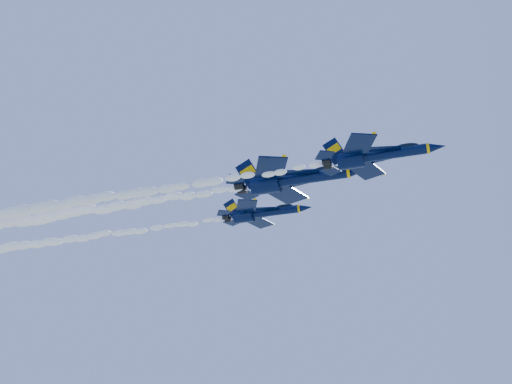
# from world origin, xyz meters

# --- Properties ---
(jet_lead) EXTENTS (16.10, 13.20, 5.98)m
(jet_lead) POSITION_xyz_m (21.57, -13.33, 150.42)
(jet_lead) COLOR black
(smoke_trail_jet_lead) EXTENTS (55.24, 2.18, 1.96)m
(smoke_trail_jet_lead) POSITION_xyz_m (-12.92, -13.33, 149.94)
(smoke_trail_jet_lead) COLOR white
(jet_second) EXTENTS (20.04, 16.44, 7.45)m
(jet_second) POSITION_xyz_m (8.75, -7.35, 151.78)
(jet_second) COLOR black
(smoke_trail_jet_second) EXTENTS (55.24, 2.71, 2.44)m
(smoke_trail_jet_second) POSITION_xyz_m (-27.43, -7.35, 151.25)
(smoke_trail_jet_second) COLOR white
(jet_third) EXTENTS (15.56, 12.76, 5.78)m
(jet_third) POSITION_xyz_m (0.69, 3.97, 152.17)
(jet_third) COLOR black
(smoke_trail_jet_third) EXTENTS (55.24, 2.11, 1.90)m
(smoke_trail_jet_third) POSITION_xyz_m (-33.57, 3.97, 151.69)
(smoke_trail_jet_third) COLOR white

